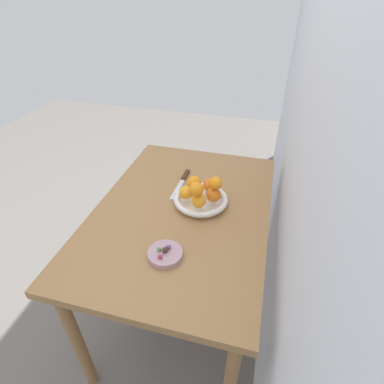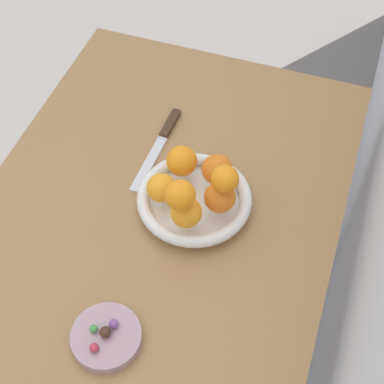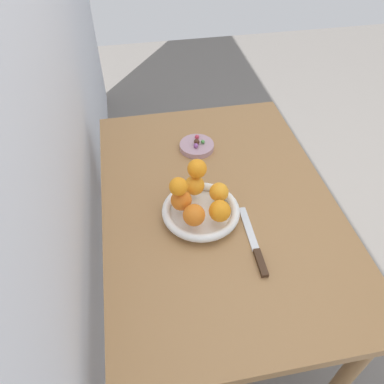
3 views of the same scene
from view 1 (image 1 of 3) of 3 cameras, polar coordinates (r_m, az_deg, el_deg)
name	(u,v)px [view 1 (image 1 of 3)]	position (r m, az deg, el deg)	size (l,w,h in m)	color
ground_plane	(185,306)	(1.89, -1.42, -20.91)	(6.00, 6.00, 0.00)	slate
wall_back	(318,106)	(1.06, 22.93, 14.85)	(4.00, 0.05, 2.50)	silver
dining_table	(183,224)	(1.39, -1.81, -6.02)	(1.10, 0.76, 0.74)	#9E7042
fruit_bowl	(201,200)	(1.35, 1.68, -1.55)	(0.24, 0.24, 0.04)	white
candy_dish	(165,254)	(1.13, -5.14, -11.69)	(0.13, 0.13, 0.02)	#B28C99
orange_0	(211,185)	(1.36, 3.56, 1.31)	(0.07, 0.07, 0.07)	orange
orange_1	(194,183)	(1.37, 0.35, 1.74)	(0.07, 0.07, 0.07)	orange
orange_2	(186,193)	(1.31, -1.21, -0.13)	(0.06, 0.06, 0.06)	orange
orange_3	(199,201)	(1.27, 1.27, -1.65)	(0.06, 0.06, 0.06)	orange
orange_4	(213,195)	(1.30, 4.10, -0.50)	(0.06, 0.06, 0.06)	orange
orange_5	(196,189)	(1.22, 0.82, 0.52)	(0.06, 0.06, 0.06)	orange
orange_6	(216,183)	(1.27, 4.55, 1.69)	(0.06, 0.06, 0.06)	orange
candy_ball_0	(169,247)	(1.13, -4.49, -10.34)	(0.02, 0.02, 0.02)	#8C4C99
candy_ball_1	(165,250)	(1.11, -5.17, -10.93)	(0.02, 0.02, 0.02)	#472819
candy_ball_2	(159,249)	(1.12, -6.30, -10.78)	(0.02, 0.02, 0.02)	#4C9947
candy_ball_3	(160,256)	(1.10, -6.11, -12.11)	(0.02, 0.02, 0.02)	#C6384C
knife	(182,182)	(1.50, -1.96, 1.99)	(0.26, 0.03, 0.01)	#3F2819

